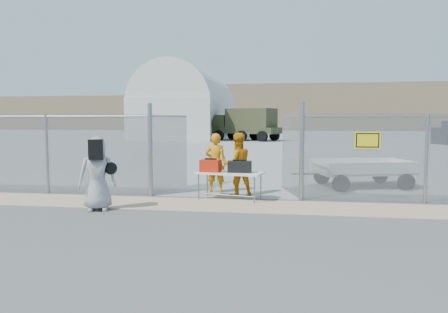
% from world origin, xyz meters
% --- Properties ---
extents(ground, '(160.00, 160.00, 0.00)m').
position_xyz_m(ground, '(0.00, 0.00, 0.00)').
color(ground, '#474747').
extents(tarmac_inside, '(160.00, 80.00, 0.01)m').
position_xyz_m(tarmac_inside, '(0.00, 42.00, 0.01)').
color(tarmac_inside, gray).
rests_on(tarmac_inside, ground).
extents(dirt_strip, '(44.00, 1.60, 0.01)m').
position_xyz_m(dirt_strip, '(0.00, 1.00, 0.01)').
color(dirt_strip, tan).
rests_on(dirt_strip, ground).
extents(distant_hills, '(140.00, 6.00, 9.00)m').
position_xyz_m(distant_hills, '(5.00, 78.00, 4.50)').
color(distant_hills, '#7F684F').
rests_on(distant_hills, ground).
extents(chain_link_fence, '(40.00, 0.20, 2.20)m').
position_xyz_m(chain_link_fence, '(0.00, 2.00, 1.10)').
color(chain_link_fence, gray).
rests_on(chain_link_fence, ground).
extents(quonset_hangar, '(9.00, 18.00, 8.00)m').
position_xyz_m(quonset_hangar, '(-10.00, 40.00, 4.00)').
color(quonset_hangar, beige).
rests_on(quonset_hangar, ground).
extents(folding_table, '(1.80, 1.04, 0.72)m').
position_xyz_m(folding_table, '(0.18, 1.80, 0.36)').
color(folding_table, white).
rests_on(folding_table, ground).
extents(orange_bag, '(0.54, 0.40, 0.32)m').
position_xyz_m(orange_bag, '(-0.31, 1.77, 0.88)').
color(orange_bag, red).
rests_on(orange_bag, folding_table).
extents(black_duffel, '(0.61, 0.37, 0.29)m').
position_xyz_m(black_duffel, '(0.44, 1.78, 0.86)').
color(black_duffel, black).
rests_on(black_duffel, folding_table).
extents(security_worker_left, '(0.63, 0.43, 1.68)m').
position_xyz_m(security_worker_left, '(-0.37, 2.89, 0.84)').
color(security_worker_left, orange).
rests_on(security_worker_left, ground).
extents(security_worker_right, '(1.04, 0.96, 1.71)m').
position_xyz_m(security_worker_right, '(0.29, 2.45, 0.85)').
color(security_worker_right, orange).
rests_on(security_worker_right, ground).
extents(visitor, '(0.96, 0.78, 1.68)m').
position_xyz_m(visitor, '(-2.61, 0.04, 0.84)').
color(visitor, '#969599').
rests_on(visitor, ground).
extents(utility_trailer, '(4.02, 2.81, 0.88)m').
position_xyz_m(utility_trailer, '(3.89, 4.51, 0.44)').
color(utility_trailer, white).
rests_on(utility_trailer, ground).
extents(military_truck, '(7.07, 4.95, 3.17)m').
position_xyz_m(military_truck, '(-2.69, 34.01, 1.59)').
color(military_truck, '#363B22').
rests_on(military_truck, ground).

